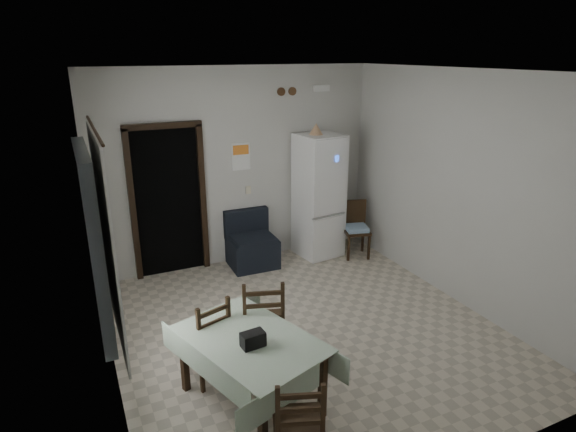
{
  "coord_description": "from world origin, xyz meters",
  "views": [
    {
      "loc": [
        -2.25,
        -4.33,
        3.09
      ],
      "look_at": [
        0.0,
        0.5,
        1.25
      ],
      "focal_mm": 30.0,
      "sensor_mm": 36.0,
      "label": 1
    }
  ],
  "objects_px": {
    "corner_chair": "(356,230)",
    "dining_chair_far_right": "(263,320)",
    "dining_table": "(251,371)",
    "dining_chair_far_left": "(206,337)",
    "dining_chair_near_head": "(298,420)",
    "navy_seat": "(252,240)",
    "fridge": "(319,196)"
  },
  "relations": [
    {
      "from": "dining_table",
      "to": "navy_seat",
      "type": "bearing_deg",
      "value": 50.41
    },
    {
      "from": "fridge",
      "to": "dining_table",
      "type": "distance_m",
      "value": 3.62
    },
    {
      "from": "fridge",
      "to": "corner_chair",
      "type": "distance_m",
      "value": 0.79
    },
    {
      "from": "fridge",
      "to": "corner_chair",
      "type": "xyz_separation_m",
      "value": [
        0.49,
        -0.35,
        -0.52
      ]
    },
    {
      "from": "dining_table",
      "to": "dining_chair_far_left",
      "type": "relative_size",
      "value": 1.47
    },
    {
      "from": "fridge",
      "to": "navy_seat",
      "type": "height_order",
      "value": "fridge"
    },
    {
      "from": "fridge",
      "to": "dining_table",
      "type": "bearing_deg",
      "value": -136.11
    },
    {
      "from": "navy_seat",
      "to": "dining_chair_near_head",
      "type": "relative_size",
      "value": 0.94
    },
    {
      "from": "dining_chair_far_left",
      "to": "dining_chair_near_head",
      "type": "xyz_separation_m",
      "value": [
        0.33,
        -1.36,
        -0.01
      ]
    },
    {
      "from": "fridge",
      "to": "navy_seat",
      "type": "relative_size",
      "value": 2.32
    },
    {
      "from": "dining_chair_near_head",
      "to": "navy_seat",
      "type": "bearing_deg",
      "value": -85.43
    },
    {
      "from": "navy_seat",
      "to": "dining_chair_far_right",
      "type": "height_order",
      "value": "dining_chair_far_right"
    },
    {
      "from": "corner_chair",
      "to": "navy_seat",
      "type": "bearing_deg",
      "value": -176.07
    },
    {
      "from": "corner_chair",
      "to": "dining_chair_far_right",
      "type": "xyz_separation_m",
      "value": [
        -2.36,
        -1.93,
        0.06
      ]
    },
    {
      "from": "dining_chair_far_right",
      "to": "dining_chair_near_head",
      "type": "height_order",
      "value": "dining_chair_far_right"
    },
    {
      "from": "fridge",
      "to": "dining_chair_far_right",
      "type": "xyz_separation_m",
      "value": [
        -1.87,
        -2.28,
        -0.46
      ]
    },
    {
      "from": "fridge",
      "to": "dining_chair_far_left",
      "type": "distance_m",
      "value": 3.39
    },
    {
      "from": "corner_chair",
      "to": "dining_chair_near_head",
      "type": "xyz_separation_m",
      "value": [
        -2.62,
        -3.27,
        0.0
      ]
    },
    {
      "from": "dining_table",
      "to": "dining_chair_far_left",
      "type": "height_order",
      "value": "dining_chair_far_left"
    },
    {
      "from": "fridge",
      "to": "corner_chair",
      "type": "bearing_deg",
      "value": -43.58
    },
    {
      "from": "navy_seat",
      "to": "dining_chair_far_right",
      "type": "distance_m",
      "value": 2.41
    },
    {
      "from": "fridge",
      "to": "dining_chair_near_head",
      "type": "bearing_deg",
      "value": -128.39
    },
    {
      "from": "dining_chair_near_head",
      "to": "dining_table",
      "type": "bearing_deg",
      "value": -64.82
    },
    {
      "from": "fridge",
      "to": "navy_seat",
      "type": "bearing_deg",
      "value": 172.09
    },
    {
      "from": "navy_seat",
      "to": "corner_chair",
      "type": "height_order",
      "value": "corner_chair"
    },
    {
      "from": "corner_chair",
      "to": "dining_chair_far_left",
      "type": "xyz_separation_m",
      "value": [
        -2.96,
        -1.92,
        0.01
      ]
    },
    {
      "from": "navy_seat",
      "to": "dining_table",
      "type": "bearing_deg",
      "value": -109.53
    },
    {
      "from": "fridge",
      "to": "dining_chair_near_head",
      "type": "xyz_separation_m",
      "value": [
        -2.13,
        -3.63,
        -0.52
      ]
    },
    {
      "from": "fridge",
      "to": "dining_chair_near_head",
      "type": "relative_size",
      "value": 2.17
    },
    {
      "from": "navy_seat",
      "to": "dining_chair_near_head",
      "type": "height_order",
      "value": "dining_chair_near_head"
    },
    {
      "from": "navy_seat",
      "to": "dining_table",
      "type": "height_order",
      "value": "navy_seat"
    },
    {
      "from": "dining_chair_far_left",
      "to": "dining_table",
      "type": "bearing_deg",
      "value": 98.44
    }
  ]
}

